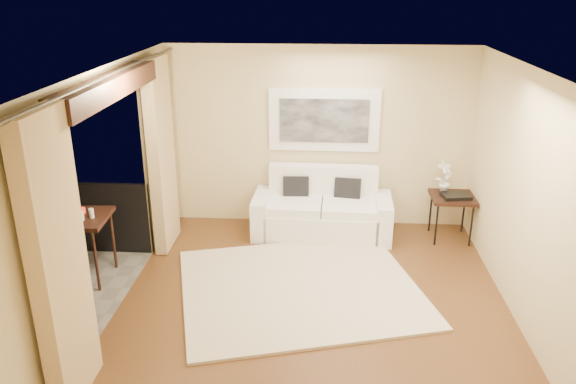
# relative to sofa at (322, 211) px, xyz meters

# --- Properties ---
(floor) EXTENTS (5.00, 5.00, 0.00)m
(floor) POSITION_rel_sofa_xyz_m (-0.08, -2.09, -0.34)
(floor) COLOR brown
(floor) RESTS_ON ground
(room_shell) EXTENTS (5.00, 6.40, 5.00)m
(room_shell) POSITION_rel_sofa_xyz_m (-2.21, -2.09, 2.18)
(room_shell) COLOR white
(room_shell) RESTS_ON ground
(balcony) EXTENTS (1.81, 2.60, 1.17)m
(balcony) POSITION_rel_sofa_xyz_m (-3.38, -2.09, -0.16)
(balcony) COLOR #605B56
(balcony) RESTS_ON ground
(curtains) EXTENTS (0.16, 4.80, 2.64)m
(curtains) POSITION_rel_sofa_xyz_m (-2.19, -2.09, 1.00)
(curtains) COLOR tan
(curtains) RESTS_ON ground
(artwork) EXTENTS (1.62, 0.07, 0.92)m
(artwork) POSITION_rel_sofa_xyz_m (-0.00, 0.37, 1.28)
(artwork) COLOR white
(artwork) RESTS_ON room_shell
(rug) EXTENTS (3.37, 3.12, 0.04)m
(rug) POSITION_rel_sofa_xyz_m (-0.25, -1.67, -0.32)
(rug) COLOR beige
(rug) RESTS_ON floor
(sofa) EXTENTS (2.03, 0.92, 0.96)m
(sofa) POSITION_rel_sofa_xyz_m (0.00, 0.00, 0.00)
(sofa) COLOR white
(sofa) RESTS_ON floor
(side_table) EXTENTS (0.61, 0.61, 0.66)m
(side_table) POSITION_rel_sofa_xyz_m (1.85, -0.09, 0.26)
(side_table) COLOR black
(side_table) RESTS_ON floor
(tray) EXTENTS (0.42, 0.34, 0.05)m
(tray) POSITION_rel_sofa_xyz_m (1.88, -0.15, 0.34)
(tray) COLOR black
(tray) RESTS_ON side_table
(orchid) EXTENTS (0.31, 0.29, 0.49)m
(orchid) POSITION_rel_sofa_xyz_m (1.74, 0.03, 0.56)
(orchid) COLOR white
(orchid) RESTS_ON side_table
(bistro_table) EXTENTS (0.76, 0.76, 0.84)m
(bistro_table) POSITION_rel_sofa_xyz_m (-2.97, -1.58, 0.42)
(bistro_table) COLOR black
(bistro_table) RESTS_ON balcony
(balcony_chair_far) EXTENTS (0.47, 0.48, 0.95)m
(balcony_chair_far) POSITION_rel_sofa_xyz_m (-3.76, -1.86, 0.21)
(balcony_chair_far) COLOR black
(balcony_chair_far) RESTS_ON balcony
(balcony_chair_near) EXTENTS (0.51, 0.52, 1.09)m
(balcony_chair_near) POSITION_rel_sofa_xyz_m (-3.09, -2.42, 0.29)
(balcony_chair_near) COLOR black
(balcony_chair_near) RESTS_ON balcony
(ice_bucket) EXTENTS (0.18, 0.18, 0.20)m
(ice_bucket) POSITION_rel_sofa_xyz_m (-3.08, -1.47, 0.60)
(ice_bucket) COLOR silver
(ice_bucket) RESTS_ON bistro_table
(candle) EXTENTS (0.06, 0.06, 0.07)m
(candle) POSITION_rel_sofa_xyz_m (-2.95, -1.47, 0.54)
(candle) COLOR red
(candle) RESTS_ON bistro_table
(vase) EXTENTS (0.04, 0.04, 0.18)m
(vase) POSITION_rel_sofa_xyz_m (-2.96, -1.79, 0.59)
(vase) COLOR silver
(vase) RESTS_ON bistro_table
(glass_a) EXTENTS (0.06, 0.06, 0.12)m
(glass_a) POSITION_rel_sofa_xyz_m (-2.87, -1.69, 0.56)
(glass_a) COLOR silver
(glass_a) RESTS_ON bistro_table
(glass_b) EXTENTS (0.06, 0.06, 0.12)m
(glass_b) POSITION_rel_sofa_xyz_m (-2.78, -1.61, 0.56)
(glass_b) COLOR silver
(glass_b) RESTS_ON bistro_table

